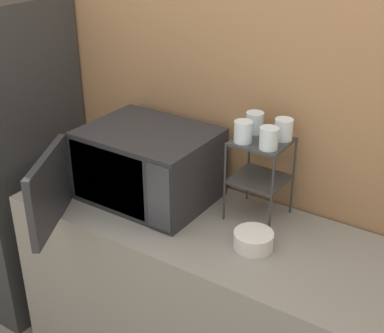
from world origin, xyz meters
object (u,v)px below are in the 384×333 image
object	(u,v)px
refrigerator	(1,157)
glass_back_right	(284,129)
bowl	(253,240)
glass_front_left	(243,132)
glass_back_left	(255,122)
dish_rack	(260,163)
microwave	(144,166)
glass_front_right	(269,138)

from	to	relation	value
refrigerator	glass_back_right	bearing A→B (deg)	8.56
glass_back_right	bowl	distance (m)	0.46
glass_front_left	glass_back_left	xyz separation A→B (m)	(-0.01, 0.11, 0.00)
dish_rack	refrigerator	bearing A→B (deg)	-173.15
microwave	dish_rack	distance (m)	0.52
microwave	refrigerator	world-z (taller)	refrigerator
microwave	dish_rack	world-z (taller)	dish_rack
glass_front_right	glass_back_left	xyz separation A→B (m)	(-0.12, 0.11, 0.00)
glass_back_right	refrigerator	distance (m)	1.62
glass_back_left	bowl	distance (m)	0.48
dish_rack	refrigerator	size ratio (longest dim) A/B	0.21
refrigerator	glass_back_left	bearing A→B (deg)	9.40
glass_back_right	glass_back_left	world-z (taller)	same
glass_back_left	refrigerator	world-z (taller)	refrigerator
glass_front_right	microwave	bearing A→B (deg)	-171.40
bowl	refrigerator	size ratio (longest dim) A/B	0.09
microwave	bowl	size ratio (longest dim) A/B	5.31
dish_rack	glass_back_left	world-z (taller)	glass_back_left
glass_front_right	bowl	distance (m)	0.40
microwave	glass_back_right	world-z (taller)	glass_back_right
microwave	glass_front_right	bearing A→B (deg)	8.60
dish_rack	glass_front_left	size ratio (longest dim) A/B	4.09
bowl	glass_front_left	bearing A→B (deg)	133.37
microwave	glass_back_right	distance (m)	0.64
bowl	refrigerator	distance (m)	1.57
glass_front_left	glass_front_right	bearing A→B (deg)	-1.01
glass_back_right	glass_back_left	bearing A→B (deg)	179.38
glass_back_right	microwave	bearing A→B (deg)	-160.71
microwave	glass_back_left	world-z (taller)	glass_back_left
microwave	glass_front_left	xyz separation A→B (m)	(0.44, 0.09, 0.24)
glass_front_right	glass_back_right	bearing A→B (deg)	85.49
glass_front_left	refrigerator	distance (m)	1.49
microwave	dish_rack	xyz separation A→B (m)	(0.50, 0.14, 0.09)
glass_back_right	bowl	size ratio (longest dim) A/B	0.55
dish_rack	glass_front_right	distance (m)	0.17
bowl	refrigerator	xyz separation A→B (m)	(-1.57, 0.04, -0.07)
glass_front_left	glass_front_right	size ratio (longest dim) A/B	1.00
microwave	refrigerator	size ratio (longest dim) A/B	0.49
glass_back_left	refrigerator	bearing A→B (deg)	-170.60
glass_back_left	glass_front_right	bearing A→B (deg)	-43.23
glass_back_left	bowl	size ratio (longest dim) A/B	0.55
glass_front_right	glass_back_left	world-z (taller)	same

